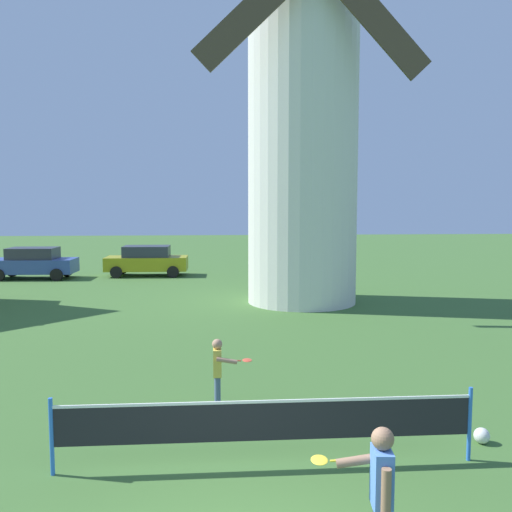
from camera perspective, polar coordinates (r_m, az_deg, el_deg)
The scene contains 7 objects.
windmill at distance 21.20m, azimuth 4.90°, elevation 16.21°, with size 8.02×4.78×15.80m.
tennis_net at distance 8.15m, azimuth 1.08°, elevation -16.68°, with size 6.02×0.06×1.10m.
player_near at distance 6.18m, azimuth 12.65°, elevation -22.64°, with size 0.81×0.65×1.53m.
player_far at distance 10.43m, azimuth -3.89°, elevation -11.50°, with size 0.73×0.50×1.27m.
stray_ball at distance 9.77m, azimuth 22.31°, elevation -16.81°, with size 0.25×0.25×0.25m, color silver.
parked_car_blue at distance 29.61m, azimuth -22.04°, elevation -0.64°, with size 4.12×1.98×1.56m.
parked_car_mustard at distance 29.12m, azimuth -11.22°, elevation -0.44°, with size 4.19×1.93×1.56m.
Camera 1 is at (-0.22, -5.26, 3.76)m, focal length 38.67 mm.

